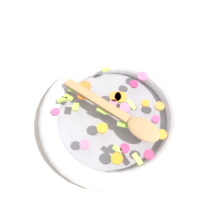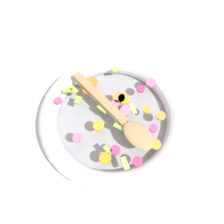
# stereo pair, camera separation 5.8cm
# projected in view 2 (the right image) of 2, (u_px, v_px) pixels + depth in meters

# --- Properties ---
(ground_plane) EXTENTS (4.00, 4.00, 0.00)m
(ground_plane) POSITION_uv_depth(u_px,v_px,m) (112.00, 120.00, 0.63)
(ground_plane) COLOR beige
(skillet) EXTENTS (0.40, 0.40, 0.05)m
(skillet) POSITION_uv_depth(u_px,v_px,m) (112.00, 116.00, 0.61)
(skillet) COLOR gray
(skillet) RESTS_ON ground_plane
(chopped_vegetables) EXTENTS (0.31, 0.29, 0.01)m
(chopped_vegetables) POSITION_uv_depth(u_px,v_px,m) (113.00, 110.00, 0.58)
(chopped_vegetables) COLOR orange
(chopped_vegetables) RESTS_ON skillet
(wooden_spoon) EXTENTS (0.30, 0.08, 0.01)m
(wooden_spoon) POSITION_uv_depth(u_px,v_px,m) (119.00, 117.00, 0.56)
(wooden_spoon) COLOR #A87F51
(wooden_spoon) RESTS_ON chopped_vegetables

